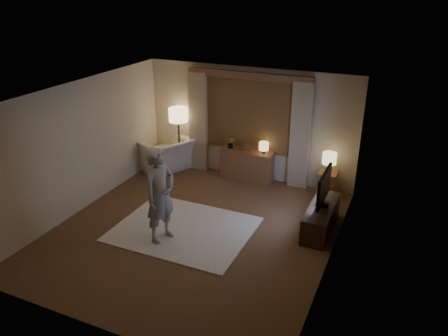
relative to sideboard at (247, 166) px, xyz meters
The scene contains 13 objects.
room 2.23m from the sideboard, 92.07° to the right, with size 5.04×5.54×2.64m.
rug 2.59m from the sideboard, 96.12° to the right, with size 2.50×2.00×0.02m, color silver.
sideboard is the anchor object (origin of this frame).
picture_frame 0.45m from the sideboard, behind, with size 0.16×0.02×0.20m, color brown.
plant 0.64m from the sideboard, behind, with size 0.17×0.13×0.30m, color #999999.
table_lamp_sideboard 0.68m from the sideboard, ahead, with size 0.22×0.22×0.30m.
floor_lamp 2.01m from the sideboard, behind, with size 0.45×0.45×1.54m.
armchair 2.11m from the sideboard, behind, with size 1.19×1.04×0.77m, color beige.
side_table 1.88m from the sideboard, ahead, with size 0.40×0.40×0.56m, color brown.
table_lamp_side 1.95m from the sideboard, ahead, with size 0.30×0.30×0.44m.
tv_stand 2.57m from the sideboard, 35.89° to the right, with size 0.45×1.40×0.50m, color black.
tv 2.62m from the sideboard, 35.91° to the right, with size 0.23×0.96×0.69m.
person 3.09m from the sideboard, 98.78° to the right, with size 0.64×0.42×1.76m, color gray.
Camera 1 is at (3.39, -6.23, 4.37)m, focal length 35.00 mm.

